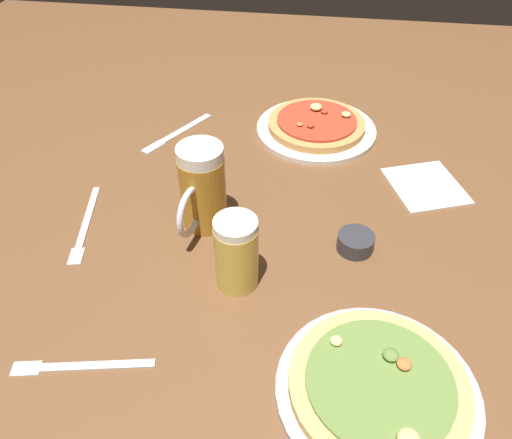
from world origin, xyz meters
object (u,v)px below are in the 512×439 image
at_px(knife_right, 177,132).
at_px(fork_spare, 79,366).
at_px(pizza_plate_far, 316,126).
at_px(pizza_plate_near, 378,388).
at_px(napkin_folded, 426,185).
at_px(beer_mug_dark, 201,190).
at_px(beer_mug_amber, 236,252).
at_px(fork_left, 85,225).
at_px(ramekin_sauce, 356,242).

relative_size(knife_right, fork_spare, 0.94).
bearing_deg(pizza_plate_far, pizza_plate_near, -79.75).
bearing_deg(pizza_plate_far, napkin_folded, -37.51).
distance_m(pizza_plate_near, knife_right, 0.81).
bearing_deg(fork_spare, pizza_plate_far, 66.26).
bearing_deg(beer_mug_dark, pizza_plate_near, -44.42).
xyz_separation_m(napkin_folded, fork_spare, (-0.58, -0.54, -0.00)).
relative_size(beer_mug_amber, fork_left, 0.63).
bearing_deg(fork_spare, pizza_plate_near, 2.54).
bearing_deg(fork_left, napkin_folded, 18.37).
bearing_deg(napkin_folded, ramekin_sauce, -125.50).
height_order(pizza_plate_near, knife_right, pizza_plate_near).
height_order(beer_mug_dark, ramekin_sauce, beer_mug_dark).
height_order(beer_mug_dark, beer_mug_amber, beer_mug_dark).
relative_size(pizza_plate_near, fork_left, 1.30).
relative_size(napkin_folded, knife_right, 0.77).
relative_size(beer_mug_dark, fork_left, 0.78).
bearing_deg(beer_mug_dark, beer_mug_amber, -56.24).
bearing_deg(fork_left, beer_mug_dark, 8.88).
distance_m(ramekin_sauce, knife_right, 0.57).
distance_m(pizza_plate_far, beer_mug_dark, 0.45).
bearing_deg(pizza_plate_near, fork_left, 153.13).
relative_size(pizza_plate_near, pizza_plate_far, 0.99).
relative_size(ramekin_sauce, napkin_folded, 0.44).
bearing_deg(ramekin_sauce, knife_right, 141.59).
bearing_deg(pizza_plate_far, beer_mug_dark, -117.74).
distance_m(pizza_plate_near, fork_spare, 0.45).
bearing_deg(knife_right, pizza_plate_far, 9.85).
bearing_deg(fork_left, pizza_plate_near, -26.87).
bearing_deg(knife_right, beer_mug_dark, -66.32).
distance_m(ramekin_sauce, napkin_folded, 0.27).
xyz_separation_m(beer_mug_dark, beer_mug_amber, (0.09, -0.14, -0.02)).
xyz_separation_m(pizza_plate_near, beer_mug_dark, (-0.33, 0.33, 0.07)).
xyz_separation_m(beer_mug_dark, ramekin_sauce, (0.30, -0.03, -0.07)).
height_order(napkin_folded, fork_left, napkin_folded).
distance_m(pizza_plate_far, fork_spare, 0.81).
distance_m(beer_mug_amber, fork_left, 0.35).
bearing_deg(beer_mug_amber, fork_left, 163.34).
bearing_deg(pizza_plate_near, ramekin_sauce, 96.07).
relative_size(pizza_plate_far, beer_mug_amber, 2.09).
bearing_deg(pizza_plate_far, beer_mug_amber, -102.23).
height_order(fork_left, fork_spare, same).
bearing_deg(knife_right, beer_mug_amber, -63.17).
bearing_deg(fork_spare, knife_right, 92.10).
relative_size(pizza_plate_near, napkin_folded, 1.88).
height_order(beer_mug_dark, knife_right, beer_mug_dark).
distance_m(ramekin_sauce, fork_left, 0.54).
relative_size(beer_mug_amber, napkin_folded, 0.91).
relative_size(pizza_plate_near, ramekin_sauce, 4.26).
xyz_separation_m(pizza_plate_far, beer_mug_amber, (-0.11, -0.53, 0.06)).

